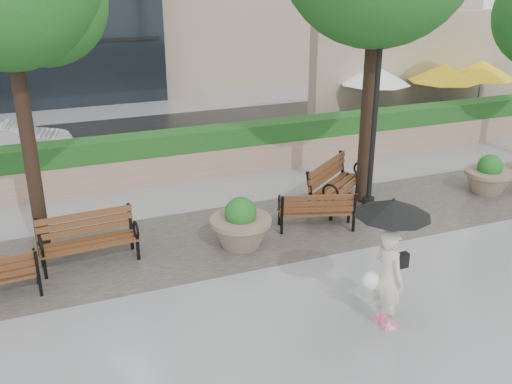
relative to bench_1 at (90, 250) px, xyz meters
name	(u,v)px	position (x,y,z in m)	size (l,w,h in m)	color
ground	(341,295)	(4.01, -2.89, -0.30)	(100.00, 100.00, 0.00)	gray
cobble_strip	(274,228)	(4.01, 0.11, -0.29)	(28.00, 3.20, 0.01)	#383330
hedge_wall	(217,151)	(4.01, 4.11, 0.37)	(24.00, 0.80, 1.35)	tan
cafe_wall	(431,67)	(13.51, 7.11, 1.70)	(10.00, 0.60, 4.00)	tan
cafe_hedge	(455,122)	(13.01, 4.91, 0.15)	(8.00, 0.50, 0.90)	#194918
asphalt_street	(181,137)	(4.01, 8.11, -0.30)	(40.00, 7.00, 0.00)	black
bench_1	(90,250)	(0.00, 0.00, 0.00)	(1.90, 0.84, 1.00)	brown
bench_2	(316,218)	(4.88, -0.24, -0.03)	(1.79, 1.15, 0.90)	brown
bench_3	(336,192)	(6.00, 0.83, 0.02)	(2.06, 1.83, 1.07)	brown
planter_left	(241,227)	(3.03, -0.39, 0.13)	(1.29, 1.29, 1.08)	#7F6B56
planter_right	(488,178)	(10.06, 0.09, 0.10)	(1.21, 1.21, 1.02)	#7F6B56
lamppost	(374,133)	(6.59, 0.31, 1.60)	(0.28, 0.28, 4.29)	black
patio_umb_white	(375,75)	(10.58, 6.39, 1.69)	(2.50, 2.50, 2.30)	black
patio_umb_yellow_a	(444,73)	(13.09, 5.84, 1.69)	(2.50, 2.50, 2.30)	black
patio_umb_yellow_b	(482,70)	(14.83, 5.87, 1.69)	(2.50, 2.50, 2.30)	black
car_right	(9,142)	(-1.43, 7.49, 0.30)	(1.26, 3.61, 1.19)	white
pedestrian	(390,251)	(4.21, -3.91, 1.03)	(1.19, 1.19, 2.19)	beige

